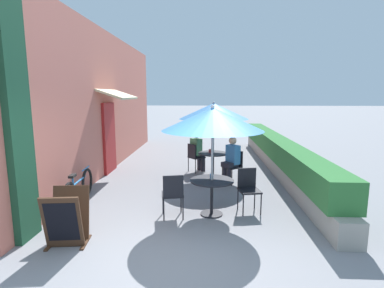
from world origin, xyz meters
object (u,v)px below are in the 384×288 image
object	(u,v)px
cafe_chair_near_right	(173,192)
cafe_chair_mid_right	(195,155)
patio_umbrella_mid	(214,111)
coffee_cup_mid	(210,151)
patio_umbrella_near	(213,119)
cafe_chair_mid_left	(234,164)
patio_table_near	(212,188)
cafe_chair_near_left	(248,186)
seated_patron_mid_right	(198,149)
seated_patron_mid_left	(231,158)
menu_board	(67,218)
bicycle_leaning	(79,189)
coffee_cup_near	(212,176)
patio_table_mid	(213,159)

from	to	relation	value
cafe_chair_near_right	cafe_chair_mid_right	bearing A→B (deg)	74.70
patio_umbrella_mid	coffee_cup_mid	world-z (taller)	patio_umbrella_mid
patio_umbrella_near	coffee_cup_mid	xyz separation A→B (m)	(-0.02, 2.81, -1.14)
patio_umbrella_near	cafe_chair_near_right	size ratio (longest dim) A/B	2.47
coffee_cup_mid	cafe_chair_mid_left	bearing A→B (deg)	-44.20
patio_table_near	cafe_chair_near_left	distance (m)	0.77
patio_table_near	coffee_cup_mid	world-z (taller)	coffee_cup_mid
seated_patron_mid_right	cafe_chair_near_right	bearing A→B (deg)	-45.57
cafe_chair_near_right	coffee_cup_mid	xyz separation A→B (m)	(0.72, 3.03, 0.23)
seated_patron_mid_left	menu_board	world-z (taller)	seated_patron_mid_left
patio_umbrella_near	cafe_chair_mid_right	xyz separation A→B (m)	(-0.47, 3.26, -1.37)
patio_umbrella_near	coffee_cup_mid	size ratio (longest dim) A/B	23.90
patio_table_near	bicycle_leaning	size ratio (longest dim) A/B	0.49
patio_table_near	cafe_chair_mid_left	distance (m)	2.27
cafe_chair_mid_right	patio_umbrella_mid	bearing A→B (deg)	5.69
patio_table_near	seated_patron_mid_left	xyz separation A→B (m)	(0.54, 2.11, 0.15)
cafe_chair_near_right	coffee_cup_near	bearing A→B (deg)	13.17
cafe_chair_near_right	cafe_chair_mid_right	world-z (taller)	same
patio_umbrella_near	bicycle_leaning	world-z (taller)	patio_umbrella_near
patio_table_mid	coffee_cup_near	bearing A→B (deg)	-91.83
cafe_chair_near_left	menu_board	distance (m)	3.38
cafe_chair_near_right	coffee_cup_mid	world-z (taller)	cafe_chair_near_right
patio_umbrella_mid	seated_patron_mid_right	bearing A→B (deg)	127.25
patio_umbrella_near	menu_board	size ratio (longest dim) A/B	2.47
seated_patron_mid_right	menu_board	bearing A→B (deg)	-62.27
patio_table_mid	menu_board	world-z (taller)	menu_board
coffee_cup_mid	cafe_chair_near_right	bearing A→B (deg)	-103.43
patio_table_mid	menu_board	bearing A→B (deg)	-120.55
cafe_chair_near_right	seated_patron_mid_left	distance (m)	2.67
cafe_chair_near_right	cafe_chair_mid_left	world-z (taller)	same
patio_table_near	patio_umbrella_near	distance (m)	1.35
patio_umbrella_near	cafe_chair_mid_left	world-z (taller)	patio_umbrella_near
coffee_cup_near	seated_patron_mid_right	distance (m)	3.25
seated_patron_mid_right	cafe_chair_near_left	bearing A→B (deg)	-20.05
patio_umbrella_mid	coffee_cup_mid	bearing A→B (deg)	137.09
patio_table_near	cafe_chair_near_right	distance (m)	0.77
seated_patron_mid_right	patio_umbrella_near	bearing A→B (deg)	-33.30
patio_table_mid	seated_patron_mid_right	size ratio (longest dim) A/B	0.68
cafe_chair_near_left	cafe_chair_near_right	xyz separation A→B (m)	(-1.48, -0.44, 0.00)
cafe_chair_near_right	bicycle_leaning	bearing A→B (deg)	151.57
patio_table_near	menu_board	xyz separation A→B (m)	(-2.29, -1.29, -0.10)
cafe_chair_mid_right	coffee_cup_mid	bearing A→B (deg)	5.39
cafe_chair_mid_left	bicycle_leaning	xyz separation A→B (m)	(-3.49, -1.73, -0.18)
patio_table_near	patio_umbrella_near	size ratio (longest dim) A/B	0.40
seated_patron_mid_left	seated_patron_mid_right	xyz separation A→B (m)	(-0.93, 1.22, 0.00)
seated_patron_mid_left	seated_patron_mid_right	size ratio (longest dim) A/B	1.00
cafe_chair_near_left	menu_board	world-z (taller)	menu_board
seated_patron_mid_right	menu_board	world-z (taller)	seated_patron_mid_right
cafe_chair_near_right	patio_umbrella_mid	bearing A→B (deg)	63.56
cafe_chair_near_left	seated_patron_mid_left	distance (m)	1.91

